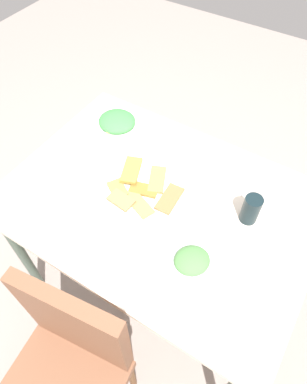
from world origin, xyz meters
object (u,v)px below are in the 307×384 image
(dining_chair, at_px, (67,366))
(salad_plate_greens, at_px, (192,261))
(soda_can, at_px, (251,209))
(spoon, at_px, (225,181))
(fork, at_px, (229,176))
(paper_napkin, at_px, (227,179))
(pide_platter, at_px, (143,189))
(salad_plate_rice, at_px, (117,122))
(dining_table, at_px, (159,212))

(dining_chair, relative_size, salad_plate_greens, 4.63)
(salad_plate_greens, relative_size, soda_can, 1.57)
(salad_plate_greens, distance_m, spoon, 0.40)
(fork, bearing_deg, dining_chair, 94.58)
(dining_chair, xyz_separation_m, salad_plate_greens, (-0.23, -0.47, 0.28))
(paper_napkin, bearing_deg, spoon, 90.00)
(fork, bearing_deg, paper_napkin, 105.76)
(pide_platter, bearing_deg, salad_plate_rice, -39.78)
(salad_plate_greens, bearing_deg, pide_platter, -29.32)
(dining_chair, relative_size, salad_plate_rice, 3.85)
(dining_table, distance_m, spoon, 0.30)
(pide_platter, distance_m, salad_plate_rice, 0.41)
(dining_table, xyz_separation_m, paper_napkin, (-0.18, -0.24, 0.08))
(spoon, bearing_deg, salad_plate_rice, 10.17)
(fork, height_order, spoon, same)
(dining_table, relative_size, paper_napkin, 10.84)
(soda_can, distance_m, spoon, 0.20)
(salad_plate_greens, xyz_separation_m, salad_plate_rice, (0.63, -0.44, 0.00))
(salad_plate_greens, distance_m, salad_plate_rice, 0.77)
(soda_can, bearing_deg, pide_platter, 13.97)
(dining_table, xyz_separation_m, soda_can, (-0.33, -0.10, 0.14))
(dining_chair, bearing_deg, fork, -101.18)
(salad_plate_rice, bearing_deg, fork, 179.19)
(soda_can, bearing_deg, salad_plate_rice, -12.64)
(salad_plate_rice, xyz_separation_m, paper_napkin, (-0.57, 0.03, -0.02))
(salad_plate_rice, relative_size, spoon, 1.21)
(pide_platter, height_order, salad_plate_rice, salad_plate_rice)
(salad_plate_greens, height_order, soda_can, soda_can)
(pide_platter, distance_m, spoon, 0.34)
(dining_chair, xyz_separation_m, soda_can, (-0.32, -0.74, 0.33))
(pide_platter, bearing_deg, fork, -135.54)
(dining_table, height_order, salad_plate_greens, salad_plate_greens)
(salad_plate_greens, relative_size, spoon, 1.00)
(salad_plate_greens, distance_m, soda_can, 0.29)
(soda_can, bearing_deg, dining_table, 17.64)
(soda_can, bearing_deg, salad_plate_greens, 71.72)
(salad_plate_rice, bearing_deg, soda_can, 167.36)
(salad_plate_rice, height_order, spoon, salad_plate_rice)
(pide_platter, relative_size, salad_plate_greens, 1.55)
(salad_plate_greens, bearing_deg, soda_can, -108.28)
(dining_chair, relative_size, spoon, 4.65)
(pide_platter, height_order, soda_can, soda_can)
(salad_plate_greens, height_order, paper_napkin, salad_plate_greens)
(pide_platter, distance_m, salad_plate_greens, 0.36)
(fork, bearing_deg, spoon, 105.76)
(dining_table, relative_size, dining_chair, 1.36)
(salad_plate_rice, bearing_deg, dining_chair, 113.72)
(fork, distance_m, spoon, 0.04)
(dining_chair, distance_m, pide_platter, 0.70)
(spoon, bearing_deg, fork, -75.44)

